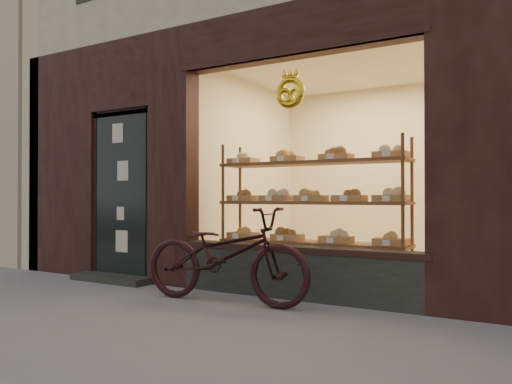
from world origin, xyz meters
The scene contains 4 objects.
ground centered at (0.00, 0.00, 0.00)m, with size 90.00×90.00×0.00m, color slate.
neighbor_left centered at (-9.60, 5.50, 4.50)m, with size 12.00×7.00×9.00m, color beige.
display_shelf centered at (0.45, 2.55, 0.87)m, with size 2.20×0.45×1.70m.
bicycle centered at (-0.06, 1.56, 0.48)m, with size 0.64×1.84×0.97m, color black.
Camera 1 is at (2.75, -2.62, 1.06)m, focal length 35.00 mm.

